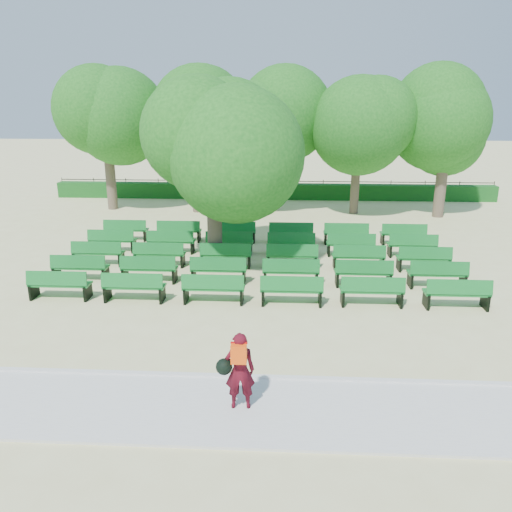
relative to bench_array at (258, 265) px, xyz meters
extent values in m
plane|color=beige|center=(0.22, -1.19, -0.09)|extent=(120.00, 120.00, 0.00)
cube|color=silver|center=(0.22, -8.59, -0.06)|extent=(30.00, 2.20, 0.06)
cube|color=silver|center=(0.22, -7.44, -0.04)|extent=(30.00, 0.12, 0.10)
cube|color=#16561B|center=(0.22, 12.81, 0.36)|extent=(26.00, 0.70, 0.90)
cube|color=#136F28|center=(0.00, 0.01, 0.36)|extent=(1.80, 0.50, 0.06)
cube|color=#136F28|center=(0.00, -0.20, 0.61)|extent=(1.80, 0.14, 0.42)
cylinder|color=brown|center=(-1.53, 0.14, 1.46)|extent=(0.52, 0.52, 3.10)
ellipsoid|color=#226A1C|center=(-1.53, 0.14, 4.27)|extent=(4.60, 4.60, 4.14)
imported|color=#4A0A15|center=(0.10, -8.50, 0.74)|extent=(0.60, 0.42, 1.55)
cube|color=#FF4E0D|center=(0.10, -8.68, 1.18)|extent=(0.29, 0.14, 0.36)
sphere|color=black|center=(-0.19, -8.55, 0.84)|extent=(0.31, 0.31, 0.31)
camera|label=1|loc=(0.86, -16.71, 5.57)|focal=35.00mm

